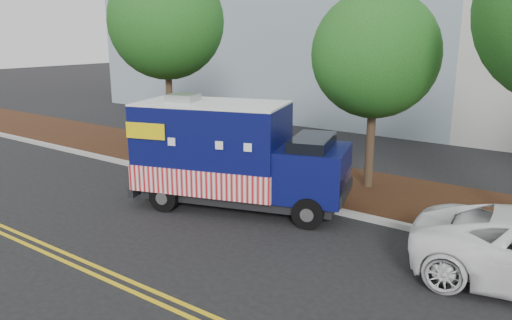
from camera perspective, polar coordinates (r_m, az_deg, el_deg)
The scene contains 9 objects.
ground at distance 13.68m, azimuth -0.86°, elevation -6.11°, with size 120.00×120.00×0.00m, color black.
curb at distance 14.73m, azimuth 2.42°, elevation -4.29°, with size 120.00×0.18×0.15m, color #9E9E99.
mulch_strip at distance 16.44m, azimuth 6.49°, elevation -2.37°, with size 120.00×4.00×0.15m, color black.
centerline_near at distance 10.76m, azimuth -15.60°, elevation -12.59°, with size 120.00×0.10×0.01m, color gold.
centerline_far at distance 10.63m, azimuth -16.68°, elevation -13.02°, with size 120.00×0.10×0.01m, color gold.
tree_a at distance 20.08m, azimuth -10.23°, elevation 15.32°, with size 4.44×4.44×7.42m.
tree_b at distance 15.24m, azimuth 13.48°, elevation 11.62°, with size 3.73×3.73×6.03m.
sign_post at distance 16.50m, azimuth -4.98°, elevation 1.76°, with size 0.06×0.06×2.40m, color #473828.
food_truck at distance 13.88m, azimuth -2.96°, elevation 0.30°, with size 6.29×3.84×3.13m.
Camera 1 is at (7.71, -10.23, 4.79)m, focal length 35.00 mm.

